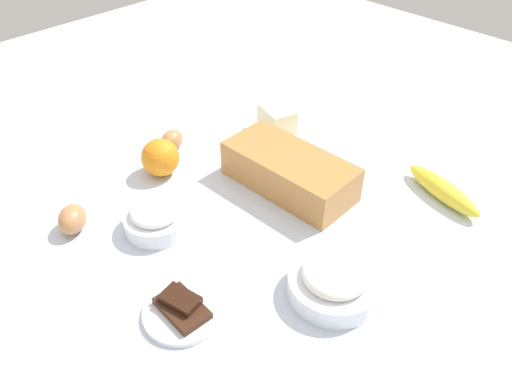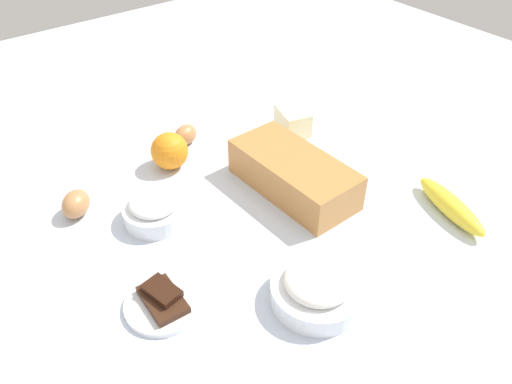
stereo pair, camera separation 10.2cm
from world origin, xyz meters
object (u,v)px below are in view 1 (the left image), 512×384
at_px(loaf_pan, 289,170).
at_px(butter_block, 277,119).
at_px(banana, 443,190).
at_px(egg_near_butter, 72,219).
at_px(flour_bowl, 334,281).
at_px(chocolate_plate, 182,310).
at_px(egg_beside_bowl, 172,140).
at_px(orange_fruit, 160,158).
at_px(sugar_bowl, 156,217).

relative_size(loaf_pan, butter_block, 3.15).
bearing_deg(loaf_pan, banana, -143.67).
height_order(butter_block, egg_near_butter, butter_block).
distance_m(loaf_pan, flour_bowl, 0.30).
height_order(flour_bowl, chocolate_plate, flour_bowl).
bearing_deg(loaf_pan, butter_block, -42.36).
distance_m(egg_near_butter, egg_beside_bowl, 0.32).
bearing_deg(orange_fruit, loaf_pan, -144.58).
height_order(sugar_bowl, banana, sugar_bowl).
distance_m(sugar_bowl, orange_fruit, 0.18).
xyz_separation_m(loaf_pan, chocolate_plate, (-0.11, 0.37, -0.03)).
bearing_deg(butter_block, loaf_pan, 139.38).
xyz_separation_m(orange_fruit, egg_beside_bowl, (0.06, -0.08, -0.02)).
bearing_deg(sugar_bowl, orange_fruit, -39.77).
relative_size(flour_bowl, butter_block, 1.73).
bearing_deg(orange_fruit, flour_bowl, 179.82).
xyz_separation_m(loaf_pan, orange_fruit, (0.23, 0.16, -0.00)).
bearing_deg(banana, orange_fruit, 36.84).
height_order(sugar_bowl, orange_fruit, orange_fruit).
bearing_deg(orange_fruit, egg_near_butter, 96.88).
distance_m(loaf_pan, egg_beside_bowl, 0.30).
xyz_separation_m(loaf_pan, egg_near_butter, (0.20, 0.39, -0.02)).
xyz_separation_m(flour_bowl, butter_block, (0.43, -0.31, 0.00)).
xyz_separation_m(flour_bowl, egg_beside_bowl, (0.54, -0.08, -0.01)).
height_order(loaf_pan, orange_fruit, orange_fruit).
distance_m(flour_bowl, egg_beside_bowl, 0.55).
distance_m(sugar_bowl, egg_near_butter, 0.16).
bearing_deg(butter_block, sugar_bowl, 101.30).
height_order(flour_bowl, sugar_bowl, flour_bowl).
bearing_deg(egg_near_butter, chocolate_plate, -176.18).
relative_size(orange_fruit, egg_beside_bowl, 1.33).
relative_size(butter_block, chocolate_plate, 0.69).
relative_size(loaf_pan, chocolate_plate, 2.18).
bearing_deg(egg_beside_bowl, butter_block, -116.00).
relative_size(egg_beside_bowl, chocolate_plate, 0.48).
bearing_deg(banana, flour_bowl, 89.92).
bearing_deg(egg_beside_bowl, orange_fruit, 128.68).
bearing_deg(orange_fruit, egg_beside_bowl, -51.32).
distance_m(loaf_pan, egg_near_butter, 0.44).
bearing_deg(banana, loaf_pan, 38.08).
bearing_deg(butter_block, egg_near_butter, 87.31).
bearing_deg(chocolate_plate, flour_bowl, -124.76).
relative_size(egg_near_butter, chocolate_plate, 0.53).
bearing_deg(chocolate_plate, orange_fruit, -32.02).
relative_size(flour_bowl, chocolate_plate, 1.20).
xyz_separation_m(flour_bowl, egg_near_butter, (0.45, 0.23, -0.00)).
bearing_deg(egg_beside_bowl, flour_bowl, 171.74).
xyz_separation_m(banana, egg_beside_bowl, (0.54, 0.28, 0.00)).
bearing_deg(orange_fruit, chocolate_plate, 147.98).
xyz_separation_m(butter_block, egg_beside_bowl, (0.12, 0.24, -0.01)).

